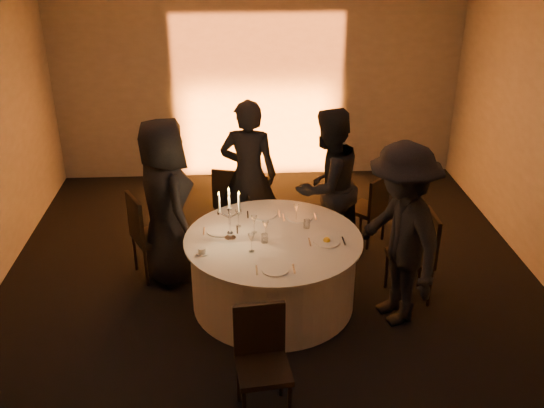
{
  "coord_description": "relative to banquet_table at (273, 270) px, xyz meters",
  "views": [
    {
      "loc": [
        -0.34,
        -5.32,
        3.72
      ],
      "look_at": [
        0.0,
        0.2,
        1.05
      ],
      "focal_mm": 40.0,
      "sensor_mm": 36.0,
      "label": 1
    }
  ],
  "objects": [
    {
      "name": "floor",
      "position": [
        0.0,
        0.0,
        -0.38
      ],
      "size": [
        7.0,
        7.0,
        0.0
      ],
      "primitive_type": "plane",
      "color": "black",
      "rests_on": "ground"
    },
    {
      "name": "ceiling",
      "position": [
        0.0,
        0.0,
        2.62
      ],
      "size": [
        7.0,
        7.0,
        0.0
      ],
      "primitive_type": "plane",
      "rotation": [
        3.14,
        0.0,
        0.0
      ],
      "color": "silver",
      "rests_on": "wall_back"
    },
    {
      "name": "wall_back",
      "position": [
        0.0,
        3.5,
        1.12
      ],
      "size": [
        7.0,
        0.0,
        7.0
      ],
      "primitive_type": "plane",
      "rotation": [
        1.57,
        0.0,
        0.0
      ],
      "color": "#9D9892",
      "rests_on": "floor"
    },
    {
      "name": "uplighter_fixture",
      "position": [
        0.0,
        3.2,
        -0.33
      ],
      "size": [
        0.25,
        0.12,
        0.1
      ],
      "primitive_type": "cube",
      "color": "black",
      "rests_on": "floor"
    },
    {
      "name": "banquet_table",
      "position": [
        0.0,
        0.0,
        0.0
      ],
      "size": [
        1.8,
        1.8,
        0.77
      ],
      "color": "black",
      "rests_on": "floor"
    },
    {
      "name": "chair_left",
      "position": [
        -1.35,
        0.61,
        0.18
      ],
      "size": [
        0.59,
        0.59,
        1.0
      ],
      "rotation": [
        0.0,
        0.0,
        2.04
      ],
      "color": "black",
      "rests_on": "floor"
    },
    {
      "name": "chair_back_left",
      "position": [
        -0.43,
        1.52,
        0.13
      ],
      "size": [
        0.49,
        0.49,
        0.92
      ],
      "rotation": [
        0.0,
        0.0,
        2.89
      ],
      "color": "black",
      "rests_on": "floor"
    },
    {
      "name": "chair_back_right",
      "position": [
        1.27,
        1.22,
        0.11
      ],
      "size": [
        0.55,
        0.55,
        0.89
      ],
      "rotation": [
        0.0,
        0.0,
        -2.38
      ],
      "color": "black",
      "rests_on": "floor"
    },
    {
      "name": "chair_right",
      "position": [
        1.51,
        0.0,
        0.17
      ],
      "size": [
        0.43,
        0.43,
        0.98
      ],
      "rotation": [
        0.0,
        0.0,
        -1.57
      ],
      "color": "black",
      "rests_on": "floor"
    },
    {
      "name": "chair_front",
      "position": [
        -0.19,
        -1.51,
        0.15
      ],
      "size": [
        0.46,
        0.46,
        0.95
      ],
      "rotation": [
        0.0,
        0.0,
        0.11
      ],
      "color": "black",
      "rests_on": "floor"
    },
    {
      "name": "guest_left",
      "position": [
        -1.12,
        0.57,
        0.54
      ],
      "size": [
        0.94,
        1.08,
        1.86
      ],
      "primitive_type": "imported",
      "rotation": [
        0.0,
        0.0,
        2.04
      ],
      "color": "black",
      "rests_on": "floor"
    },
    {
      "name": "guest_back_left",
      "position": [
        -0.21,
        1.28,
        0.53
      ],
      "size": [
        0.73,
        0.54,
        1.84
      ],
      "primitive_type": "imported",
      "rotation": [
        0.0,
        0.0,
        2.98
      ],
      "color": "black",
      "rests_on": "floor"
    },
    {
      "name": "guest_back_right",
      "position": [
        0.67,
        0.91,
        0.53
      ],
      "size": [
        1.13,
        1.08,
        1.83
      ],
      "primitive_type": "imported",
      "rotation": [
        0.0,
        0.0,
        -2.5
      ],
      "color": "black",
      "rests_on": "floor"
    },
    {
      "name": "guest_right",
      "position": [
        1.19,
        -0.33,
        0.55
      ],
      "size": [
        0.99,
        1.35,
        1.87
      ],
      "primitive_type": "imported",
      "rotation": [
        0.0,
        0.0,
        -1.3
      ],
      "color": "black",
      "rests_on": "floor"
    },
    {
      "name": "plate_left",
      "position": [
        -0.53,
        0.17,
        0.39
      ],
      "size": [
        0.36,
        0.3,
        0.01
      ],
      "color": "white",
      "rests_on": "banquet_table"
    },
    {
      "name": "plate_back_left",
      "position": [
        -0.07,
        0.52,
        0.39
      ],
      "size": [
        0.36,
        0.29,
        0.01
      ],
      "color": "white",
      "rests_on": "banquet_table"
    },
    {
      "name": "plate_back_right",
      "position": [
        0.31,
        0.43,
        0.39
      ],
      "size": [
        0.36,
        0.28,
        0.01
      ],
      "color": "white",
      "rests_on": "banquet_table"
    },
    {
      "name": "plate_right",
      "position": [
        0.52,
        -0.12,
        0.4
      ],
      "size": [
        0.36,
        0.27,
        0.08
      ],
      "color": "white",
      "rests_on": "banquet_table"
    },
    {
      "name": "plate_front",
      "position": [
        -0.02,
        -0.61,
        0.39
      ],
      "size": [
        0.36,
        0.25,
        0.01
      ],
      "color": "white",
      "rests_on": "banquet_table"
    },
    {
      "name": "coffee_cup",
      "position": [
        -0.7,
        -0.28,
        0.42
      ],
      "size": [
        0.11,
        0.11,
        0.07
      ],
      "color": "white",
      "rests_on": "banquet_table"
    },
    {
      "name": "candelabra",
      "position": [
        -0.43,
        0.0,
        0.58
      ],
      "size": [
        0.24,
        0.11,
        0.57
      ],
      "color": "white",
      "rests_on": "banquet_table"
    },
    {
      "name": "wine_glass_a",
      "position": [
        -0.35,
        0.26,
        0.52
      ],
      "size": [
        0.07,
        0.07,
        0.19
      ],
      "color": "white",
      "rests_on": "banquet_table"
    },
    {
      "name": "wine_glass_b",
      "position": [
        -0.08,
        -0.01,
        0.52
      ],
      "size": [
        0.07,
        0.07,
        0.19
      ],
      "color": "white",
      "rests_on": "banquet_table"
    },
    {
      "name": "wine_glass_c",
      "position": [
        -0.19,
        0.12,
        0.52
      ],
      "size": [
        0.07,
        0.07,
        0.19
      ],
      "color": "white",
      "rests_on": "banquet_table"
    },
    {
      "name": "wine_glass_d",
      "position": [
        -0.23,
        -0.26,
        0.52
      ],
      "size": [
        0.07,
        0.07,
        0.19
      ],
      "color": "white",
      "rests_on": "banquet_table"
    },
    {
      "name": "wine_glass_e",
      "position": [
        0.27,
        0.36,
        0.52
      ],
      "size": [
        0.07,
        0.07,
        0.19
      ],
      "color": "white",
      "rests_on": "banquet_table"
    },
    {
      "name": "tumbler_a",
      "position": [
        0.36,
        0.19,
        0.43
      ],
      "size": [
        0.07,
        0.07,
        0.09
      ],
      "primitive_type": "cylinder",
      "color": "white",
      "rests_on": "banquet_table"
    },
    {
      "name": "tumbler_b",
      "position": [
        -0.09,
        -0.09,
        0.43
      ],
      "size": [
        0.07,
        0.07,
        0.09
      ],
      "primitive_type": "cylinder",
      "color": "white",
      "rests_on": "banquet_table"
    }
  ]
}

